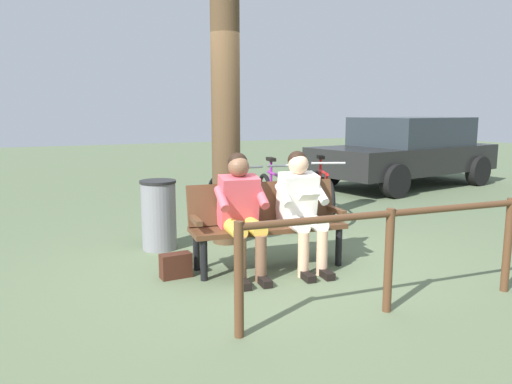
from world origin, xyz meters
The scene contains 12 objects.
ground_plane centered at (0.00, 0.00, 0.00)m, with size 40.00×40.00×0.00m, color #566647.
bench centered at (0.09, 0.05, 0.51)m, with size 1.65×0.66×0.87m.
person_reading centered at (-0.21, 0.25, 0.66)m, with size 0.52×0.80×1.20m.
person_companion centered at (0.43, 0.18, 0.66)m, with size 0.52×0.80×1.20m.
handbag centered at (1.06, 0.02, 0.12)m, with size 0.30×0.14×0.24m, color #3F1E14.
tree_trunk centered at (0.11, -0.99, 1.63)m, with size 0.34×0.34×3.26m, color #4C3823.
litter_bin centered at (0.94, -1.05, 0.41)m, with size 0.42×0.42×0.81m.
bicycle_silver centered at (-1.71, -1.65, 0.36)m, with size 0.73×1.58×0.94m.
bicycle_red centered at (-0.91, -1.66, 0.36)m, with size 0.48×1.67×0.94m.
bicycle_green centered at (-0.26, -1.68, 0.36)m, with size 0.48×1.68×0.94m.
railing_fence centered at (-0.25, 1.56, 0.57)m, with size 2.60×0.26×0.85m.
parked_car centered at (-5.16, -3.66, 0.77)m, with size 4.44×2.54×1.47m.
Camera 1 is at (2.35, 4.52, 1.61)m, focal length 34.63 mm.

